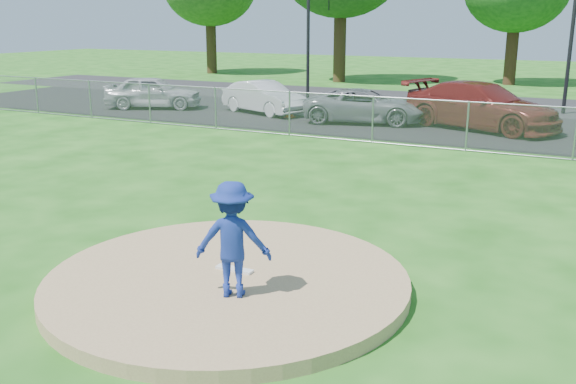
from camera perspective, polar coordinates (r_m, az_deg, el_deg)
name	(u,v)px	position (r m, az deg, el deg)	size (l,w,h in m)	color
ground	(415,161)	(18.59, 11.21, 2.76)	(120.00, 120.00, 0.00)	#195713
pitchers_mound	(228,281)	(9.71, -5.39, -7.90)	(5.40, 5.40, 0.20)	#A4835A
pitching_rubber	(234,269)	(9.82, -4.78, -6.85)	(0.60, 0.15, 0.04)	white
chain_link_fence	(434,124)	(20.36, 12.88, 5.88)	(40.00, 0.06, 1.50)	gray
parking_lot	(464,127)	(24.81, 15.37, 5.58)	(50.00, 8.00, 0.01)	black
street	(498,104)	(32.13, 18.16, 7.43)	(60.00, 7.00, 0.01)	#242326
traffic_signal_left	(313,30)	(32.51, 2.19, 14.18)	(1.28, 0.20, 5.60)	black
pitcher	(233,239)	(8.72, -4.93, -4.21)	(1.04, 0.60, 1.61)	navy
traffic_cone	(290,109)	(26.26, 0.15, 7.39)	(0.35, 0.35, 0.69)	#EA4E0C
parked_car_silver	(153,92)	(29.65, -11.88, 8.69)	(1.71, 4.25, 1.45)	#BAB9BE
parked_car_white	(264,97)	(27.46, -2.17, 8.41)	(1.43, 4.10, 1.35)	silver
parked_car_gray	(364,106)	(25.09, 6.80, 7.61)	(2.14, 4.64, 1.29)	gray
parked_car_darkred	(481,106)	(24.45, 16.80, 7.35)	(2.35, 5.79, 1.68)	maroon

